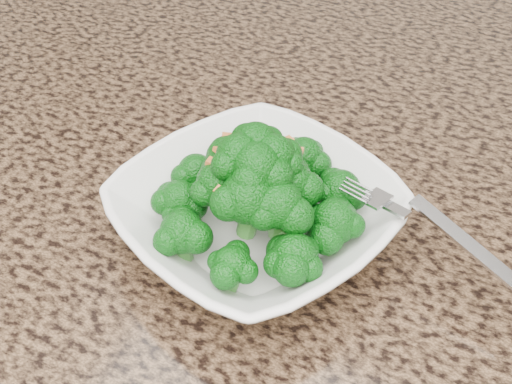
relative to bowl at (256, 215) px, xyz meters
The scene contains 5 objects.
granite_counter 0.15m from the bowl, 125.02° to the left, with size 1.64×1.04×0.03m, color brown.
bowl is the anchor object (origin of this frame).
broccoli_pile 0.06m from the bowl, ahead, with size 0.18×0.18×0.07m, color #09540C, non-canonical shape.
garlic_topping 0.10m from the bowl, ahead, with size 0.11×0.11×0.01m, color #C56E30, non-canonical shape.
fork 0.11m from the bowl, 11.97° to the left, with size 0.16×0.03×0.01m, color silver, non-canonical shape.
Camera 1 is at (0.25, -0.14, 1.28)m, focal length 45.00 mm.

